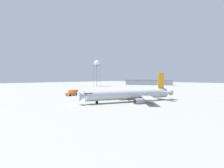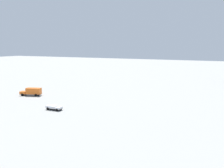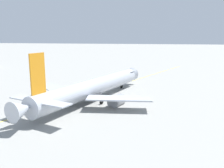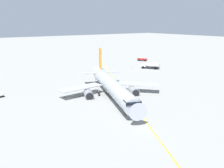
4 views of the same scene
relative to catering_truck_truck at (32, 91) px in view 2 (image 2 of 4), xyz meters
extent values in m
cube|color=#232326|center=(0.19, -0.55, -1.07)|extent=(4.58, 8.56, 0.20)
cube|color=orange|center=(1.16, -3.38, -0.47)|extent=(2.98, 3.02, 1.00)
cube|color=black|center=(1.51, -4.42, -0.32)|extent=(1.87, 0.71, 0.56)
cube|color=orange|center=(-0.23, 0.68, 0.23)|extent=(4.07, 6.22, 2.40)
cylinder|color=black|center=(2.24, -2.95, -1.17)|extent=(0.59, 1.04, 1.00)
cylinder|color=black|center=(0.04, -3.70, -1.17)|extent=(0.59, 1.04, 1.00)
cylinder|color=black|center=(0.42, 2.36, -1.17)|extent=(0.59, 1.04, 1.00)
cylinder|color=black|center=(-1.78, 1.61, -1.17)|extent=(0.59, 1.04, 1.00)
cube|color=#232326|center=(12.53, 21.63, -1.17)|extent=(1.89, 5.13, 0.20)
cube|color=white|center=(12.48, 23.41, -0.79)|extent=(2.10, 1.58, 0.55)
cube|color=black|center=(12.46, 24.08, -0.71)|extent=(1.73, 0.13, 0.31)
cube|color=white|center=(12.56, 20.77, -0.72)|extent=(2.15, 3.42, 0.70)
cylinder|color=black|center=(11.45, 23.38, -1.27)|extent=(0.30, 0.81, 0.80)
cylinder|color=black|center=(13.51, 23.44, -1.27)|extent=(0.30, 0.81, 0.80)
cylinder|color=black|center=(11.55, 19.98, -1.27)|extent=(0.30, 0.81, 0.80)
cylinder|color=black|center=(13.60, 20.04, -1.27)|extent=(0.30, 0.81, 0.80)
camera|label=1|loc=(85.87, -55.70, 8.44)|focal=28.80mm
camera|label=2|loc=(67.38, 68.73, 18.03)|focal=37.47mm
camera|label=3|loc=(26.46, 55.17, 13.69)|focal=38.82mm
camera|label=4|loc=(-0.29, -53.33, 19.05)|focal=39.92mm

